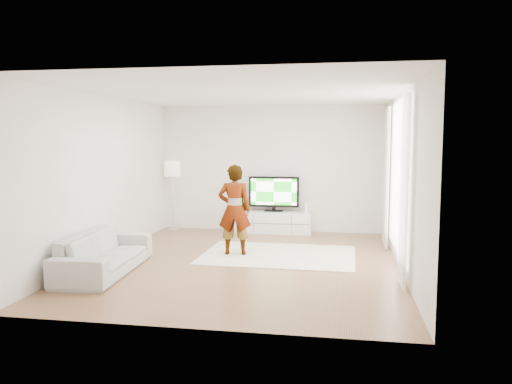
% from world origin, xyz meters
% --- Properties ---
extents(floor, '(6.00, 6.00, 0.00)m').
position_xyz_m(floor, '(0.00, 0.00, 0.00)').
color(floor, olive).
rests_on(floor, ground).
extents(ceiling, '(6.00, 6.00, 0.00)m').
position_xyz_m(ceiling, '(0.00, 0.00, 2.80)').
color(ceiling, white).
rests_on(ceiling, wall_back).
extents(wall_left, '(0.02, 6.00, 2.80)m').
position_xyz_m(wall_left, '(-2.50, 0.00, 1.40)').
color(wall_left, white).
rests_on(wall_left, floor).
extents(wall_right, '(0.02, 6.00, 2.80)m').
position_xyz_m(wall_right, '(2.50, 0.00, 1.40)').
color(wall_right, white).
rests_on(wall_right, floor).
extents(wall_back, '(5.00, 0.02, 2.80)m').
position_xyz_m(wall_back, '(0.00, 3.00, 1.40)').
color(wall_back, white).
rests_on(wall_back, floor).
extents(wall_front, '(5.00, 0.02, 2.80)m').
position_xyz_m(wall_front, '(0.00, -3.00, 1.40)').
color(wall_front, white).
rests_on(wall_front, floor).
extents(window, '(0.01, 2.60, 2.50)m').
position_xyz_m(window, '(2.48, 0.30, 1.45)').
color(window, white).
rests_on(window, wall_right).
extents(curtain_near, '(0.04, 0.70, 2.60)m').
position_xyz_m(curtain_near, '(2.40, -1.00, 1.35)').
color(curtain_near, white).
rests_on(curtain_near, floor).
extents(curtain_far, '(0.04, 0.70, 2.60)m').
position_xyz_m(curtain_far, '(2.40, 1.60, 1.35)').
color(curtain_far, white).
rests_on(curtain_far, floor).
extents(media_console, '(1.67, 0.47, 0.47)m').
position_xyz_m(media_console, '(0.10, 2.76, 0.23)').
color(media_console, white).
rests_on(media_console, floor).
extents(television, '(1.11, 0.22, 0.77)m').
position_xyz_m(television, '(0.10, 2.79, 0.89)').
color(television, black).
rests_on(television, media_console).
extents(game_console, '(0.07, 0.17, 0.23)m').
position_xyz_m(game_console, '(0.83, 2.76, 0.58)').
color(game_console, white).
rests_on(game_console, media_console).
extents(potted_plant, '(0.31, 0.31, 0.43)m').
position_xyz_m(potted_plant, '(-0.61, 2.77, 0.69)').
color(potted_plant, '#3F7238').
rests_on(potted_plant, media_console).
extents(rug, '(2.72, 1.98, 0.01)m').
position_xyz_m(rug, '(0.47, 0.61, 0.01)').
color(rug, white).
rests_on(rug, floor).
extents(player, '(0.63, 0.45, 1.61)m').
position_xyz_m(player, '(-0.30, 0.52, 0.82)').
color(player, '#334772').
rests_on(player, rug).
extents(sofa, '(0.97, 2.18, 0.62)m').
position_xyz_m(sofa, '(-2.04, -0.98, 0.31)').
color(sofa, '#AEAEA9').
rests_on(sofa, floor).
extents(floor_lamp, '(0.35, 0.35, 1.58)m').
position_xyz_m(floor_lamp, '(-2.20, 2.70, 1.33)').
color(floor_lamp, silver).
rests_on(floor_lamp, floor).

